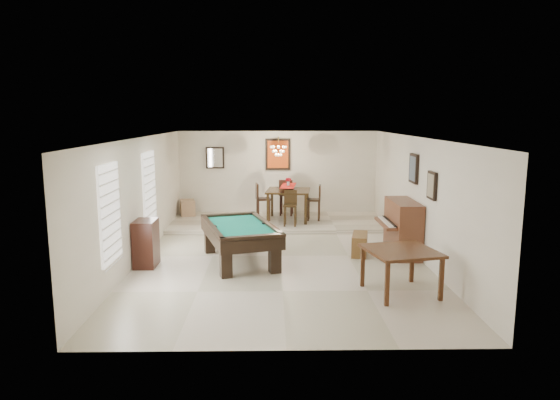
{
  "coord_description": "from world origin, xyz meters",
  "views": [
    {
      "loc": [
        -0.19,
        -10.64,
        3.05
      ],
      "look_at": [
        0.0,
        0.6,
        1.15
      ],
      "focal_mm": 32.0,
      "sensor_mm": 36.0,
      "label": 1
    }
  ],
  "objects_px": {
    "dining_table": "(288,203)",
    "chandelier": "(278,147)",
    "dining_chair_north": "(286,197)",
    "dining_chair_east": "(314,203)",
    "piano_bench": "(360,244)",
    "square_table": "(400,271)",
    "upright_piano": "(396,228)",
    "dining_chair_south": "(290,208)",
    "corner_bench": "(188,208)",
    "apothecary_chest": "(146,243)",
    "pool_table": "(240,244)",
    "dining_chair_west": "(263,202)",
    "flower_vase": "(288,182)"
  },
  "relations": [
    {
      "from": "piano_bench",
      "to": "dining_table",
      "type": "xyz_separation_m",
      "value": [
        -1.49,
        3.14,
        0.38
      ]
    },
    {
      "from": "upright_piano",
      "to": "corner_bench",
      "type": "bearing_deg",
      "value": 143.43
    },
    {
      "from": "dining_chair_west",
      "to": "dining_chair_east",
      "type": "distance_m",
      "value": 1.43
    },
    {
      "from": "piano_bench",
      "to": "dining_chair_south",
      "type": "xyz_separation_m",
      "value": [
        -1.46,
        2.42,
        0.37
      ]
    },
    {
      "from": "pool_table",
      "to": "apothecary_chest",
      "type": "distance_m",
      "value": 1.92
    },
    {
      "from": "corner_bench",
      "to": "dining_table",
      "type": "bearing_deg",
      "value": -14.39
    },
    {
      "from": "pool_table",
      "to": "chandelier",
      "type": "distance_m",
      "value": 4.14
    },
    {
      "from": "flower_vase",
      "to": "chandelier",
      "type": "height_order",
      "value": "chandelier"
    },
    {
      "from": "dining_chair_south",
      "to": "dining_chair_west",
      "type": "relative_size",
      "value": 0.9
    },
    {
      "from": "upright_piano",
      "to": "square_table",
      "type": "bearing_deg",
      "value": -102.23
    },
    {
      "from": "flower_vase",
      "to": "piano_bench",
      "type": "bearing_deg",
      "value": -64.58
    },
    {
      "from": "dining_chair_west",
      "to": "dining_chair_north",
      "type": "bearing_deg",
      "value": -50.09
    },
    {
      "from": "square_table",
      "to": "chandelier",
      "type": "bearing_deg",
      "value": 110.11
    },
    {
      "from": "dining_table",
      "to": "chandelier",
      "type": "height_order",
      "value": "chandelier"
    },
    {
      "from": "square_table",
      "to": "dining_chair_west",
      "type": "xyz_separation_m",
      "value": [
        -2.47,
        5.62,
        0.26
      ]
    },
    {
      "from": "apothecary_chest",
      "to": "dining_chair_south",
      "type": "xyz_separation_m",
      "value": [
        3.07,
        3.23,
        0.12
      ]
    },
    {
      "from": "apothecary_chest",
      "to": "corner_bench",
      "type": "distance_m",
      "value": 4.72
    },
    {
      "from": "flower_vase",
      "to": "dining_chair_east",
      "type": "bearing_deg",
      "value": 0.08
    },
    {
      "from": "pool_table",
      "to": "chandelier",
      "type": "relative_size",
      "value": 3.9
    },
    {
      "from": "apothecary_chest",
      "to": "chandelier",
      "type": "xyz_separation_m",
      "value": [
        2.77,
        3.9,
        1.72
      ]
    },
    {
      "from": "dining_chair_south",
      "to": "corner_bench",
      "type": "bearing_deg",
      "value": 159.98
    },
    {
      "from": "flower_vase",
      "to": "dining_chair_north",
      "type": "xyz_separation_m",
      "value": [
        -0.03,
        0.74,
        -0.57
      ]
    },
    {
      "from": "piano_bench",
      "to": "chandelier",
      "type": "distance_m",
      "value": 4.07
    },
    {
      "from": "dining_chair_west",
      "to": "dining_table",
      "type": "bearing_deg",
      "value": -97.86
    },
    {
      "from": "piano_bench",
      "to": "dining_table",
      "type": "height_order",
      "value": "dining_table"
    },
    {
      "from": "piano_bench",
      "to": "dining_chair_north",
      "type": "xyz_separation_m",
      "value": [
        -1.52,
        3.89,
        0.43
      ]
    },
    {
      "from": "square_table",
      "to": "apothecary_chest",
      "type": "relative_size",
      "value": 1.18
    },
    {
      "from": "dining_chair_north",
      "to": "dining_chair_east",
      "type": "distance_m",
      "value": 1.06
    },
    {
      "from": "upright_piano",
      "to": "dining_table",
      "type": "height_order",
      "value": "upright_piano"
    },
    {
      "from": "square_table",
      "to": "flower_vase",
      "type": "xyz_separation_m",
      "value": [
        -1.76,
        5.62,
        0.83
      ]
    },
    {
      "from": "dining_table",
      "to": "dining_chair_north",
      "type": "bearing_deg",
      "value": 92.24
    },
    {
      "from": "dining_chair_north",
      "to": "dining_chair_west",
      "type": "height_order",
      "value": "dining_chair_north"
    },
    {
      "from": "dining_chair_west",
      "to": "dining_chair_east",
      "type": "xyz_separation_m",
      "value": [
        1.43,
        0.0,
        -0.02
      ]
    },
    {
      "from": "upright_piano",
      "to": "corner_bench",
      "type": "height_order",
      "value": "upright_piano"
    },
    {
      "from": "upright_piano",
      "to": "dining_chair_west",
      "type": "distance_m",
      "value": 4.35
    },
    {
      "from": "piano_bench",
      "to": "apothecary_chest",
      "type": "xyz_separation_m",
      "value": [
        -4.54,
        -0.81,
        0.25
      ]
    },
    {
      "from": "upright_piano",
      "to": "dining_chair_south",
      "type": "xyz_separation_m",
      "value": [
        -2.27,
        2.43,
        -0.01
      ]
    },
    {
      "from": "pool_table",
      "to": "apothecary_chest",
      "type": "height_order",
      "value": "apothecary_chest"
    },
    {
      "from": "pool_table",
      "to": "square_table",
      "type": "relative_size",
      "value": 2.07
    },
    {
      "from": "apothecary_chest",
      "to": "dining_table",
      "type": "xyz_separation_m",
      "value": [
        3.04,
        3.95,
        0.13
      ]
    },
    {
      "from": "flower_vase",
      "to": "corner_bench",
      "type": "bearing_deg",
      "value": 165.61
    },
    {
      "from": "pool_table",
      "to": "flower_vase",
      "type": "height_order",
      "value": "flower_vase"
    },
    {
      "from": "dining_chair_south",
      "to": "corner_bench",
      "type": "xyz_separation_m",
      "value": [
        -3.01,
        1.48,
        -0.25
      ]
    },
    {
      "from": "dining_chair_east",
      "to": "corner_bench",
      "type": "height_order",
      "value": "dining_chair_east"
    },
    {
      "from": "piano_bench",
      "to": "dining_chair_east",
      "type": "bearing_deg",
      "value": 103.7
    },
    {
      "from": "dining_chair_east",
      "to": "chandelier",
      "type": "distance_m",
      "value": 1.87
    },
    {
      "from": "upright_piano",
      "to": "dining_table",
      "type": "bearing_deg",
      "value": 126.11
    },
    {
      "from": "upright_piano",
      "to": "apothecary_chest",
      "type": "distance_m",
      "value": 5.4
    },
    {
      "from": "piano_bench",
      "to": "apothecary_chest",
      "type": "bearing_deg",
      "value": -169.87
    },
    {
      "from": "pool_table",
      "to": "upright_piano",
      "type": "bearing_deg",
      "value": -7.73
    }
  ]
}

